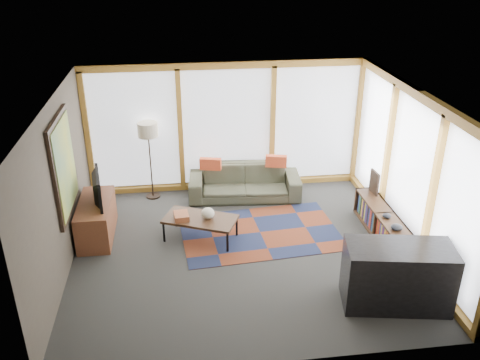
{
  "coord_description": "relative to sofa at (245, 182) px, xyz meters",
  "views": [
    {
      "loc": [
        -0.96,
        -7.03,
        4.64
      ],
      "look_at": [
        0.0,
        0.4,
        1.1
      ],
      "focal_mm": 38.0,
      "sensor_mm": 36.0,
      "label": 1
    }
  ],
  "objects": [
    {
      "name": "television",
      "position": [
        -2.7,
        -1.15,
        0.59
      ],
      "size": [
        0.27,
        0.92,
        0.52
      ],
      "primitive_type": "imported",
      "rotation": [
        0.0,
        0.0,
        1.73
      ],
      "color": "black",
      "rests_on": "tv_console"
    },
    {
      "name": "pillow_right",
      "position": [
        0.62,
        -0.03,
        0.43
      ],
      "size": [
        0.43,
        0.22,
        0.23
      ],
      "primitive_type": "cube",
      "rotation": [
        0.0,
        0.0,
        -0.24
      ],
      "color": "#D44C28",
      "rests_on": "sofa"
    },
    {
      "name": "sofa",
      "position": [
        0.0,
        0.0,
        0.0
      ],
      "size": [
        2.24,
        1.03,
        0.63
      ],
      "primitive_type": "imported",
      "rotation": [
        0.0,
        0.0,
        -0.08
      ],
      "color": "#393B2A",
      "rests_on": "ground"
    },
    {
      "name": "bowl_b",
      "position": [
        2.1,
        -2.0,
        0.21
      ],
      "size": [
        0.15,
        0.15,
        0.07
      ],
      "primitive_type": "ellipsoid",
      "rotation": [
        0.0,
        0.0,
        0.02
      ],
      "color": "black",
      "rests_on": "bookshelf"
    },
    {
      "name": "bookshelf",
      "position": [
        2.14,
        -1.83,
        -0.07
      ],
      "size": [
        0.35,
        1.95,
        0.49
      ],
      "primitive_type": null,
      "color": "#352310",
      "rests_on": "ground"
    },
    {
      "name": "pillow_left",
      "position": [
        -0.66,
        -0.0,
        0.43
      ],
      "size": [
        0.43,
        0.22,
        0.23
      ],
      "primitive_type": "cube",
      "rotation": [
        0.0,
        0.0,
        -0.23
      ],
      "color": "#D44C28",
      "rests_on": "sofa"
    },
    {
      "name": "coffee_table",
      "position": [
        -0.96,
        -1.48,
        -0.12
      ],
      "size": [
        1.35,
        1.04,
        0.4
      ],
      "primitive_type": null,
      "rotation": [
        0.0,
        0.0,
        -0.41
      ],
      "color": "#352310",
      "rests_on": "ground"
    },
    {
      "name": "tv_console",
      "position": [
        -2.72,
        -1.15,
        0.01
      ],
      "size": [
        0.54,
        1.29,
        0.65
      ],
      "primitive_type": "cube",
      "color": "brown",
      "rests_on": "ground"
    },
    {
      "name": "bar_counter",
      "position": [
        1.64,
        -3.53,
        0.14
      ],
      "size": [
        1.54,
        0.91,
        0.92
      ],
      "primitive_type": "cube",
      "rotation": [
        0.0,
        0.0,
        -0.17
      ],
      "color": "black",
      "rests_on": "ground"
    },
    {
      "name": "rug",
      "position": [
        0.08,
        -1.42,
        -0.31
      ],
      "size": [
        2.84,
        1.95,
        0.01
      ],
      "primitive_type": "cube",
      "rotation": [
        0.0,
        0.0,
        0.08
      ],
      "color": "maroon",
      "rests_on": "ground"
    },
    {
      "name": "vase",
      "position": [
        -0.83,
        -1.5,
        0.18
      ],
      "size": [
        0.26,
        0.26,
        0.19
      ],
      "primitive_type": "ellipsoid",
      "rotation": [
        0.0,
        0.0,
        -0.21
      ],
      "color": "beige",
      "rests_on": "coffee_table"
    },
    {
      "name": "book_stack",
      "position": [
        -1.27,
        -1.46,
        0.13
      ],
      "size": [
        0.26,
        0.32,
        0.1
      ],
      "primitive_type": "cube",
      "rotation": [
        0.0,
        0.0,
        0.1
      ],
      "color": "brown",
      "rests_on": "coffee_table"
    },
    {
      "name": "ground",
      "position": [
        -0.29,
        -1.93,
        -0.32
      ],
      "size": [
        5.5,
        5.5,
        0.0
      ],
      "primitive_type": "plane",
      "color": "#2C2C2A",
      "rests_on": "ground"
    },
    {
      "name": "shelf_picture",
      "position": [
        2.22,
        -1.08,
        0.38
      ],
      "size": [
        0.06,
        0.32,
        0.42
      ],
      "primitive_type": "cube",
      "rotation": [
        0.0,
        0.0,
        0.06
      ],
      "color": "black",
      "rests_on": "bookshelf"
    },
    {
      "name": "room_envelope",
      "position": [
        0.21,
        -1.37,
        1.22
      ],
      "size": [
        5.52,
        5.02,
        2.62
      ],
      "color": "#433A32",
      "rests_on": "ground"
    },
    {
      "name": "bowl_a",
      "position": [
        2.1,
        -2.4,
        0.22
      ],
      "size": [
        0.22,
        0.22,
        0.09
      ],
      "primitive_type": "ellipsoid",
      "rotation": [
        0.0,
        0.0,
        -0.22
      ],
      "color": "black",
      "rests_on": "bookshelf"
    },
    {
      "name": "floor_lamp",
      "position": [
        -1.81,
        0.23,
        0.46
      ],
      "size": [
        0.39,
        0.39,
        1.56
      ],
      "primitive_type": null,
      "color": "black",
      "rests_on": "ground"
    }
  ]
}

